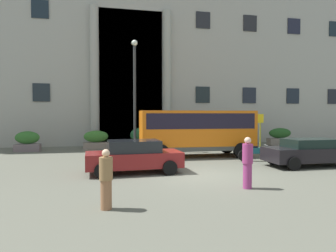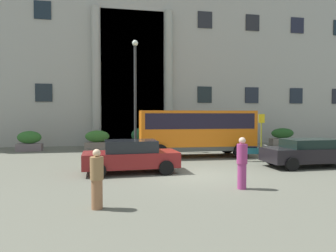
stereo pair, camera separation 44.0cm
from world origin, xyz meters
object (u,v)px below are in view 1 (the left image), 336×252
at_px(pedestrian_man_red_shirt, 248,163).
at_px(hedge_planter_entrance_left, 211,137).
at_px(hedge_planter_far_east, 140,138).
at_px(parked_compact_extra, 310,152).
at_px(hedge_planter_east, 96,140).
at_px(hedge_planter_west, 27,142).
at_px(white_taxi_kerbside, 134,156).
at_px(pedestrian_woman_with_bag, 106,179).
at_px(lamppost_plaza_centre, 135,87).
at_px(orange_minibus, 197,129).
at_px(hedge_planter_entrance_right, 280,137).
at_px(motorcycle_far_end, 255,153).
at_px(bus_stop_sign, 260,128).

bearing_deg(pedestrian_man_red_shirt, hedge_planter_entrance_left, 70.13).
xyz_separation_m(hedge_planter_far_east, parked_compact_extra, (7.31, -9.62, -0.03)).
bearing_deg(hedge_planter_east, parked_compact_extra, -42.94).
height_order(hedge_planter_west, white_taxi_kerbside, white_taxi_kerbside).
xyz_separation_m(pedestrian_woman_with_bag, lamppost_plaza_centre, (2.02, 12.57, 3.62)).
bearing_deg(lamppost_plaza_centre, parked_compact_extra, -44.60).
bearing_deg(orange_minibus, hedge_planter_east, 140.59).
height_order(orange_minibus, hedge_planter_entrance_left, orange_minibus).
bearing_deg(hedge_planter_far_east, hedge_planter_entrance_right, -0.48).
relative_size(orange_minibus, pedestrian_woman_with_bag, 4.22).
bearing_deg(hedge_planter_west, pedestrian_woman_with_bag, -69.57).
xyz_separation_m(hedge_planter_west, pedestrian_man_red_shirt, (10.00, -12.71, 0.22)).
bearing_deg(motorcycle_far_end, parked_compact_extra, -35.20).
bearing_deg(orange_minibus, bus_stop_sign, 17.75).
distance_m(orange_minibus, hedge_planter_east, 8.17).
relative_size(orange_minibus, white_taxi_kerbside, 1.64).
bearing_deg(hedge_planter_entrance_left, hedge_planter_east, 179.01).
bearing_deg(parked_compact_extra, lamppost_plaza_centre, 135.17).
distance_m(bus_stop_sign, pedestrian_man_red_shirt, 10.96).
height_order(orange_minibus, lamppost_plaza_centre, lamppost_plaza_centre).
bearing_deg(hedge_planter_entrance_right, white_taxi_kerbside, -144.15).
height_order(hedge_planter_far_east, pedestrian_woman_with_bag, pedestrian_woman_with_bag).
height_order(pedestrian_woman_with_bag, lamppost_plaza_centre, lamppost_plaza_centre).
relative_size(hedge_planter_entrance_left, white_taxi_kerbside, 0.44).
bearing_deg(hedge_planter_east, hedge_planter_west, -172.64).
distance_m(hedge_planter_far_east, pedestrian_man_red_shirt, 13.30).
height_order(hedge_planter_east, hedge_planter_west, hedge_planter_west).
xyz_separation_m(bus_stop_sign, hedge_planter_east, (-11.08, 3.94, -0.94)).
height_order(orange_minibus, parked_compact_extra, orange_minibus).
distance_m(hedge_planter_entrance_right, parked_compact_extra, 10.48).
bearing_deg(pedestrian_man_red_shirt, hedge_planter_west, 123.09).
relative_size(hedge_planter_far_east, white_taxi_kerbside, 0.36).
bearing_deg(motorcycle_far_end, hedge_planter_entrance_left, 99.15).
relative_size(bus_stop_sign, motorcycle_far_end, 1.35).
relative_size(bus_stop_sign, hedge_planter_east, 1.40).
relative_size(hedge_planter_entrance_right, hedge_planter_entrance_left, 1.14).
distance_m(hedge_planter_west, pedestrian_woman_with_bag, 14.96).
distance_m(hedge_planter_west, parked_compact_extra, 17.69).
height_order(white_taxi_kerbside, pedestrian_woman_with_bag, pedestrian_woman_with_bag).
height_order(hedge_planter_entrance_right, pedestrian_woman_with_bag, pedestrian_woman_with_bag).
distance_m(orange_minibus, pedestrian_man_red_shirt, 8.01).
distance_m(hedge_planter_far_east, pedestrian_woman_with_bag, 14.67).
height_order(hedge_planter_entrance_right, hedge_planter_west, hedge_planter_entrance_right).
height_order(hedge_planter_east, motorcycle_far_end, hedge_planter_east).
height_order(white_taxi_kerbside, pedestrian_man_red_shirt, pedestrian_man_red_shirt).
distance_m(hedge_planter_entrance_left, motorcycle_far_end, 7.66).
bearing_deg(hedge_planter_west, orange_minibus, -24.06).
xyz_separation_m(orange_minibus, lamppost_plaza_centre, (-3.42, 3.31, 2.78)).
xyz_separation_m(bus_stop_sign, hedge_planter_entrance_left, (-2.20, 3.78, -0.86)).
relative_size(hedge_planter_far_east, parked_compact_extra, 0.34).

